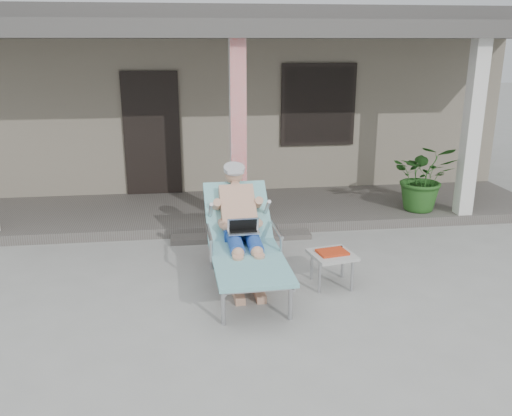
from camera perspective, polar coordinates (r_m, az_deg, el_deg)
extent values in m
plane|color=#9E9E99|center=(6.10, 0.29, -9.34)|extent=(60.00, 60.00, 0.00)
cube|color=gray|center=(11.99, -4.03, 11.28)|extent=(10.00, 5.00, 3.00)
cube|color=#474442|center=(11.94, -4.20, 19.18)|extent=(10.40, 5.40, 0.30)
cube|color=black|center=(9.51, -10.89, 7.66)|extent=(0.95, 0.06, 2.10)
cube|color=black|center=(9.72, 6.57, 10.73)|extent=(1.20, 0.06, 1.30)
cube|color=black|center=(9.72, 6.58, 10.73)|extent=(1.32, 0.05, 1.42)
cube|color=#605B56|center=(8.84, -2.36, -0.26)|extent=(10.00, 2.00, 0.15)
cube|color=red|center=(7.70, -1.90, 7.69)|extent=(0.22, 0.22, 2.61)
cube|color=silver|center=(8.76, 21.75, 7.65)|extent=(0.22, 0.22, 2.61)
cube|color=#474442|center=(8.44, -2.61, 18.23)|extent=(10.00, 2.30, 0.24)
cube|color=#605B56|center=(7.77, -1.57, -3.04)|extent=(2.00, 0.30, 0.07)
cylinder|color=#B7B7BC|center=(5.47, -3.46, -10.32)|extent=(0.05, 0.05, 0.40)
cylinder|color=#B7B7BC|center=(5.57, 3.64, -9.79)|extent=(0.05, 0.05, 0.40)
cylinder|color=#B7B7BC|center=(6.75, -4.74, -4.80)|extent=(0.05, 0.05, 0.40)
cylinder|color=#B7B7BC|center=(6.83, 0.98, -4.47)|extent=(0.05, 0.05, 0.40)
cube|color=#B7B7BC|center=(5.87, -0.70, -5.92)|extent=(0.72, 1.35, 0.03)
cube|color=#84CCC9|center=(5.86, -0.71, -5.68)|extent=(0.83, 1.39, 0.04)
cube|color=#B7B7BC|center=(6.68, -1.97, -0.69)|extent=(0.70, 0.65, 0.54)
cube|color=#84CCC9|center=(6.67, -1.97, -0.38)|extent=(0.81, 0.73, 0.61)
cylinder|color=#B3B3B5|center=(6.84, -2.35, 4.23)|extent=(0.27, 0.28, 0.14)
cube|color=silver|center=(6.23, -1.37, -2.45)|extent=(0.37, 0.27, 0.25)
cube|color=#B1B1AC|center=(6.29, 8.02, -4.90)|extent=(0.55, 0.55, 0.04)
cylinder|color=#B7B7BC|center=(6.15, 6.70, -7.37)|extent=(0.03, 0.03, 0.36)
cylinder|color=#B7B7BC|center=(6.25, 10.08, -7.12)|extent=(0.03, 0.03, 0.36)
cylinder|color=#B7B7BC|center=(6.48, 5.89, -6.01)|extent=(0.03, 0.03, 0.36)
cylinder|color=#B7B7BC|center=(6.58, 9.10, -5.79)|extent=(0.03, 0.03, 0.36)
cube|color=red|center=(6.27, 8.03, -4.62)|extent=(0.37, 0.30, 0.03)
cube|color=black|center=(6.39, 7.74, -4.26)|extent=(0.33, 0.08, 0.03)
imported|color=#26591E|center=(8.88, 17.24, 3.13)|extent=(1.19, 1.11, 1.07)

